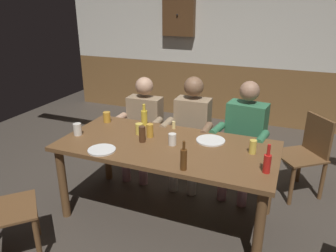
% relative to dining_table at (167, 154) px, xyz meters
% --- Properties ---
extents(ground_plane, '(7.48, 7.48, 0.00)m').
position_rel_dining_table_xyz_m(ground_plane, '(0.00, 0.12, -0.68)').
color(ground_plane, '#423A33').
extents(back_wall_upper, '(6.24, 0.12, 1.64)m').
position_rel_dining_table_xyz_m(back_wall_upper, '(0.00, 3.03, 1.13)').
color(back_wall_upper, silver).
extents(back_wall_wainscot, '(6.24, 0.12, 0.98)m').
position_rel_dining_table_xyz_m(back_wall_wainscot, '(0.00, 3.03, -0.18)').
color(back_wall_wainscot, brown).
rests_on(back_wall_wainscot, ground_plane).
extents(dining_table, '(2.01, 0.96, 0.77)m').
position_rel_dining_table_xyz_m(dining_table, '(0.00, 0.00, 0.00)').
color(dining_table, brown).
rests_on(dining_table, ground_plane).
extents(person_0, '(0.55, 0.51, 1.19)m').
position_rel_dining_table_xyz_m(person_0, '(-0.60, 0.70, -0.02)').
color(person_0, '#997F60').
rests_on(person_0, ground_plane).
extents(person_1, '(0.53, 0.52, 1.25)m').
position_rel_dining_table_xyz_m(person_1, '(0.00, 0.71, 0.01)').
color(person_1, '#997F60').
rests_on(person_1, ground_plane).
extents(person_2, '(0.58, 0.57, 1.25)m').
position_rel_dining_table_xyz_m(person_2, '(0.59, 0.72, 0.01)').
color(person_2, '#33724C').
rests_on(person_2, ground_plane).
extents(chair_empty_far_end, '(0.62, 0.62, 0.88)m').
position_rel_dining_table_xyz_m(chair_empty_far_end, '(1.23, 0.96, -0.20)').
color(chair_empty_far_end, brown).
rests_on(chair_empty_far_end, ground_plane).
extents(table_candle, '(0.04, 0.04, 0.08)m').
position_rel_dining_table_xyz_m(table_candle, '(-0.08, 0.39, 0.14)').
color(table_candle, '#F9E08C').
rests_on(table_candle, dining_table).
extents(plate_0, '(0.25, 0.25, 0.01)m').
position_rel_dining_table_xyz_m(plate_0, '(-0.48, -0.35, 0.10)').
color(plate_0, white).
rests_on(plate_0, dining_table).
extents(plate_1, '(0.27, 0.27, 0.01)m').
position_rel_dining_table_xyz_m(plate_1, '(0.36, 0.22, 0.10)').
color(plate_1, white).
rests_on(plate_1, dining_table).
extents(bottle_0, '(0.05, 0.05, 0.24)m').
position_rel_dining_table_xyz_m(bottle_0, '(0.30, -0.40, 0.19)').
color(bottle_0, '#593314').
rests_on(bottle_0, dining_table).
extents(bottle_1, '(0.07, 0.07, 0.24)m').
position_rel_dining_table_xyz_m(bottle_1, '(-0.40, 0.36, 0.19)').
color(bottle_1, gold).
rests_on(bottle_1, dining_table).
extents(bottle_2, '(0.06, 0.06, 0.24)m').
position_rel_dining_table_xyz_m(bottle_2, '(0.91, -0.20, 0.18)').
color(bottle_2, red).
rests_on(bottle_2, dining_table).
extents(pint_glass_0, '(0.06, 0.06, 0.15)m').
position_rel_dining_table_xyz_m(pint_glass_0, '(-0.24, -0.03, 0.17)').
color(pint_glass_0, '#4C2D19').
rests_on(pint_glass_0, dining_table).
extents(pint_glass_1, '(0.07, 0.07, 0.13)m').
position_rel_dining_table_xyz_m(pint_glass_1, '(-0.22, 0.10, 0.16)').
color(pint_glass_1, gold).
rests_on(pint_glass_1, dining_table).
extents(pint_glass_2, '(0.08, 0.08, 0.12)m').
position_rel_dining_table_xyz_m(pint_glass_2, '(-0.90, -0.12, 0.15)').
color(pint_glass_2, white).
rests_on(pint_glass_2, dining_table).
extents(pint_glass_3, '(0.06, 0.06, 0.12)m').
position_rel_dining_table_xyz_m(pint_glass_3, '(0.76, 0.11, 0.16)').
color(pint_glass_3, '#E5C64C').
rests_on(pint_glass_3, dining_table).
extents(pint_glass_4, '(0.08, 0.08, 0.11)m').
position_rel_dining_table_xyz_m(pint_glass_4, '(-0.35, 0.13, 0.15)').
color(pint_glass_4, '#E5C64C').
rests_on(pint_glass_4, dining_table).
extents(pint_glass_5, '(0.07, 0.07, 0.11)m').
position_rel_dining_table_xyz_m(pint_glass_5, '(0.05, 0.01, 0.15)').
color(pint_glass_5, white).
rests_on(pint_glass_5, dining_table).
extents(pint_glass_6, '(0.08, 0.08, 0.11)m').
position_rel_dining_table_xyz_m(pint_glass_6, '(-0.83, 0.30, 0.15)').
color(pint_glass_6, gold).
rests_on(pint_glass_6, dining_table).
extents(wall_dart_cabinet, '(0.56, 0.15, 0.70)m').
position_rel_dining_table_xyz_m(wall_dart_cabinet, '(-0.97, 2.90, 1.12)').
color(wall_dart_cabinet, brown).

